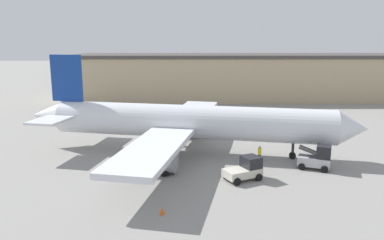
% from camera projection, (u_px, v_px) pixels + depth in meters
% --- Properties ---
extents(ground_plane, '(400.00, 400.00, 0.00)m').
position_uv_depth(ground_plane, '(192.00, 153.00, 40.91)').
color(ground_plane, gray).
extents(terminal_building, '(78.40, 17.49, 9.29)m').
position_uv_depth(terminal_building, '(260.00, 76.00, 80.36)').
color(terminal_building, tan).
rests_on(terminal_building, ground_plane).
extents(airplane, '(36.71, 32.49, 10.50)m').
position_uv_depth(airplane, '(184.00, 123.00, 40.40)').
color(airplane, silver).
rests_on(airplane, ground_plane).
extents(ground_crew_worker, '(0.37, 0.37, 1.69)m').
position_uv_depth(ground_crew_worker, '(261.00, 154.00, 37.51)').
color(ground_crew_worker, '#1E2338').
rests_on(ground_crew_worker, ground_plane).
extents(baggage_tug, '(3.12, 2.23, 2.31)m').
position_uv_depth(baggage_tug, '(159.00, 162.00, 34.43)').
color(baggage_tug, '#2D2D33').
rests_on(baggage_tug, ground_plane).
extents(belt_loader_truck, '(3.29, 2.65, 2.38)m').
position_uv_depth(belt_loader_truck, '(318.00, 158.00, 35.43)').
color(belt_loader_truck, '#B2B2B7').
rests_on(belt_loader_truck, ground_plane).
extents(pushback_tug, '(3.67, 3.13, 2.01)m').
position_uv_depth(pushback_tug, '(247.00, 169.00, 32.86)').
color(pushback_tug, beige).
rests_on(pushback_tug, ground_plane).
extents(safety_cone_near, '(0.36, 0.36, 0.55)m').
position_uv_depth(safety_cone_near, '(163.00, 211.00, 26.30)').
color(safety_cone_near, '#EF590F').
rests_on(safety_cone_near, ground_plane).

